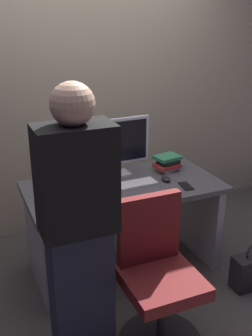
# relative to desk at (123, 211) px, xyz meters

# --- Properties ---
(ground_plane) EXTENTS (9.00, 9.00, 0.00)m
(ground_plane) POSITION_rel_desk_xyz_m (0.00, 0.00, -0.51)
(ground_plane) COLOR #4C4742
(wall_back) EXTENTS (6.40, 0.10, 3.00)m
(wall_back) POSITION_rel_desk_xyz_m (0.00, 0.94, 0.99)
(wall_back) COLOR tan
(wall_back) RESTS_ON ground
(desk) EXTENTS (1.45, 0.75, 0.73)m
(desk) POSITION_rel_desk_xyz_m (0.00, 0.00, 0.00)
(desk) COLOR #4C4C51
(desk) RESTS_ON ground
(office_chair) EXTENTS (0.52, 0.52, 0.94)m
(office_chair) POSITION_rel_desk_xyz_m (-0.10, -0.78, -0.08)
(office_chair) COLOR black
(office_chair) RESTS_ON ground
(person_at_desk) EXTENTS (0.40, 0.24, 1.64)m
(person_at_desk) POSITION_rel_desk_xyz_m (-0.56, -0.71, 0.33)
(person_at_desk) COLOR #262838
(person_at_desk) RESTS_ON ground
(monitor) EXTENTS (0.54, 0.15, 0.46)m
(monitor) POSITION_rel_desk_xyz_m (0.03, 0.19, 0.48)
(monitor) COLOR silver
(monitor) RESTS_ON desk
(keyboard) EXTENTS (0.43, 0.14, 0.02)m
(keyboard) POSITION_rel_desk_xyz_m (0.02, -0.05, 0.24)
(keyboard) COLOR white
(keyboard) RESTS_ON desk
(mouse) EXTENTS (0.06, 0.10, 0.03)m
(mouse) POSITION_rel_desk_xyz_m (0.32, -0.06, 0.24)
(mouse) COLOR black
(mouse) RESTS_ON desk
(cup_near_keyboard) EXTENTS (0.07, 0.07, 0.09)m
(cup_near_keyboard) POSITION_rel_desk_xyz_m (-0.45, -0.20, 0.27)
(cup_near_keyboard) COLOR silver
(cup_near_keyboard) RESTS_ON desk
(book_stack) EXTENTS (0.22, 0.19, 0.12)m
(book_stack) POSITION_rel_desk_xyz_m (0.44, 0.12, 0.29)
(book_stack) COLOR beige
(book_stack) RESTS_ON desk
(cell_phone) EXTENTS (0.09, 0.15, 0.01)m
(cell_phone) POSITION_rel_desk_xyz_m (0.41, -0.21, 0.23)
(cell_phone) COLOR black
(cell_phone) RESTS_ON desk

